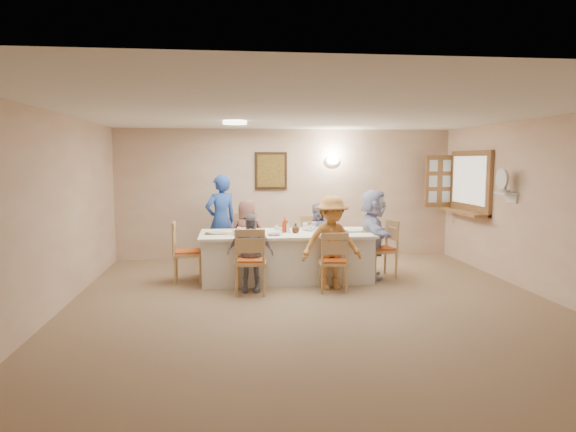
{
  "coord_description": "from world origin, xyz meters",
  "views": [
    {
      "loc": [
        -1.07,
        -6.4,
        1.91
      ],
      "look_at": [
        -0.2,
        1.4,
        1.05
      ],
      "focal_mm": 32.0,
      "sensor_mm": 36.0,
      "label": 1
    }
  ],
  "objects": [
    {
      "name": "diner_back_left",
      "position": [
        -0.8,
        2.31,
        0.62
      ],
      "size": [
        0.72,
        0.56,
        1.25
      ],
      "primitive_type": "imported",
      "rotation": [
        0.0,
        0.0,
        3.28
      ],
      "color": "brown",
      "rests_on": "ground"
    },
    {
      "name": "napkin_re",
      "position": [
        1.1,
        1.58,
        0.77
      ],
      "size": [
        0.13,
        0.13,
        0.01
      ],
      "primitive_type": "cube",
      "color": "gold",
      "rests_on": "dining_table"
    },
    {
      "name": "bowl_a",
      "position": [
        -0.42,
        1.37,
        0.79
      ],
      "size": [
        0.29,
        0.29,
        0.06
      ],
      "primitive_type": "imported",
      "rotation": [
        0.0,
        0.0,
        0.12
      ],
      "color": "white",
      "rests_on": "dining_table"
    },
    {
      "name": "room_walls",
      "position": [
        0.0,
        0.0,
        1.51
      ],
      "size": [
        7.0,
        7.0,
        7.0
      ],
      "color": "tan",
      "rests_on": "ground"
    },
    {
      "name": "placemat_fr",
      "position": [
        0.4,
        1.21,
        0.76
      ],
      "size": [
        0.36,
        0.27,
        0.01
      ],
      "primitive_type": "cube",
      "color": "#472B19",
      "rests_on": "dining_table"
    },
    {
      "name": "diner_front_right",
      "position": [
        0.4,
        0.95,
        0.7
      ],
      "size": [
        0.98,
        0.66,
        1.39
      ],
      "primitive_type": "imported",
      "rotation": [
        0.0,
        0.0,
        0.08
      ],
      "color": "#CC8840",
      "rests_on": "ground"
    },
    {
      "name": "ceiling_light",
      "position": [
        -1.0,
        1.5,
        2.47
      ],
      "size": [
        0.36,
        0.36,
        0.05
      ],
      "primitive_type": "cylinder",
      "color": "white",
      "rests_on": "room_walls"
    },
    {
      "name": "bowl_b",
      "position": [
        0.19,
        1.84,
        0.79
      ],
      "size": [
        0.35,
        0.35,
        0.06
      ],
      "primitive_type": "imported",
      "rotation": [
        0.0,
        0.0,
        0.43
      ],
      "color": "white",
      "rests_on": "dining_table"
    },
    {
      "name": "caregiver",
      "position": [
        -1.25,
        2.78,
        0.83
      ],
      "size": [
        0.94,
        0.9,
        1.65
      ],
      "primitive_type": "imported",
      "rotation": [
        0.0,
        0.0,
        3.64
      ],
      "color": "#2649A8",
      "rests_on": "ground"
    },
    {
      "name": "plate_fr",
      "position": [
        0.4,
        1.21,
        0.77
      ],
      "size": [
        0.24,
        0.24,
        0.02
      ],
      "primitive_type": "cylinder",
      "color": "white",
      "rests_on": "dining_table"
    },
    {
      "name": "placemat_bl",
      "position": [
        -0.8,
        2.05,
        0.76
      ],
      "size": [
        0.35,
        0.26,
        0.01
      ],
      "primitive_type": "cube",
      "color": "#472B19",
      "rests_on": "dining_table"
    },
    {
      "name": "chair_left_end",
      "position": [
        -1.75,
        1.63,
        0.48
      ],
      "size": [
        0.48,
        0.48,
        0.96
      ],
      "primitive_type": null,
      "rotation": [
        0.0,
        0.0,
        1.61
      ],
      "color": "tan",
      "rests_on": "ground"
    },
    {
      "name": "dining_table",
      "position": [
        -0.2,
        1.63,
        0.38
      ],
      "size": [
        2.72,
        1.15,
        0.76
      ],
      "primitive_type": "cube",
      "color": "white",
      "rests_on": "ground"
    },
    {
      "name": "napkin_br",
      "position": [
        0.58,
        2.0,
        0.77
      ],
      "size": [
        0.14,
        0.14,
        0.01
      ],
      "primitive_type": "cube",
      "color": "gold",
      "rests_on": "dining_table"
    },
    {
      "name": "condiment_ketchup",
      "position": [
        -0.22,
        1.65,
        0.88
      ],
      "size": [
        0.1,
        0.1,
        0.25
      ],
      "primitive_type": "imported",
      "rotation": [
        0.0,
        0.0,
        0.0
      ],
      "color": "#BB3210",
      "rests_on": "dining_table"
    },
    {
      "name": "wall_sconce",
      "position": [
        0.9,
        3.44,
        1.9
      ],
      "size": [
        0.26,
        0.09,
        0.18
      ],
      "primitive_type": "ellipsoid",
      "color": "white",
      "rests_on": "room_walls"
    },
    {
      "name": "hatch_sill",
      "position": [
        3.09,
        2.4,
        0.97
      ],
      "size": [
        0.3,
        1.5,
        0.05
      ],
      "primitive_type": "cube",
      "color": "brown",
      "rests_on": "room_walls"
    },
    {
      "name": "teacup_a",
      "position": [
        -1.01,
        1.35,
        0.8
      ],
      "size": [
        0.16,
        0.16,
        0.09
      ],
      "primitive_type": "imported",
      "rotation": [
        0.0,
        0.0,
        -0.23
      ],
      "color": "white",
      "rests_on": "dining_table"
    },
    {
      "name": "plate_bl",
      "position": [
        -0.8,
        2.05,
        0.77
      ],
      "size": [
        0.26,
        0.26,
        0.02
      ],
      "primitive_type": "cylinder",
      "color": "white",
      "rests_on": "dining_table"
    },
    {
      "name": "wall_picture",
      "position": [
        -0.3,
        3.46,
        1.7
      ],
      "size": [
        0.62,
        0.05,
        0.72
      ],
      "color": "black",
      "rests_on": "room_walls"
    },
    {
      "name": "diner_back_right",
      "position": [
        0.4,
        2.31,
        0.59
      ],
      "size": [
        0.58,
        0.46,
        1.18
      ],
      "primitive_type": "imported",
      "rotation": [
        0.0,
        0.0,
        3.16
      ],
      "color": "#8988AA",
      "rests_on": "ground"
    },
    {
      "name": "plate_fl",
      "position": [
        -0.8,
        1.21,
        0.77
      ],
      "size": [
        0.24,
        0.24,
        0.02
      ],
      "primitive_type": "cylinder",
      "color": "white",
      "rests_on": "dining_table"
    },
    {
      "name": "desk_fan",
      "position": [
        3.1,
        1.05,
        1.55
      ],
      "size": [
        0.3,
        0.3,
        0.28
      ],
      "primitive_type": null,
      "color": "#A5A5A8",
      "rests_on": "fan_shelf"
    },
    {
      "name": "placemat_fl",
      "position": [
        -0.8,
        1.21,
        0.76
      ],
      "size": [
        0.36,
        0.27,
        0.01
      ],
      "primitive_type": "cube",
      "color": "#472B19",
      "rests_on": "dining_table"
    },
    {
      "name": "placemat_br",
      "position": [
        0.4,
        2.05,
        0.76
      ],
      "size": [
        0.33,
        0.25,
        0.01
      ],
      "primitive_type": "cube",
      "color": "#472B19",
      "rests_on": "dining_table"
    },
    {
      "name": "chair_front_left",
      "position": [
        -0.8,
        0.83,
        0.48
      ],
      "size": [
        0.5,
        0.5,
        0.97
      ],
      "primitive_type": null,
      "rotation": [
        0.0,
        0.0,
        3.07
      ],
      "color": "tan",
      "rests_on": "ground"
    },
    {
      "name": "plate_br",
      "position": [
        0.4,
        2.05,
        0.77
      ],
      "size": [
        0.25,
        0.25,
        0.02
      ],
      "primitive_type": "cylinder",
      "color": "white",
      "rests_on": "dining_table"
    },
    {
      "name": "chair_front_right",
      "position": [
        0.4,
        0.83,
        0.45
      ],
      "size": [
        0.46,
        0.46,
        0.89
      ],
      "primitive_type": null,
      "rotation": [
        0.0,
        0.0,
        3.06
      ],
      "color": "tan",
      "rests_on": "ground"
    },
    {
      "name": "diner_front_left",
      "position": [
        -0.8,
        0.95,
        0.57
      ],
      "size": [
        0.71,
        0.39,
        1.14
      ],
      "primitive_type": "imported",
      "rotation": [
        0.0,
        0.0,
        -0.08
      ],
      "color": "gray",
      "rests_on": "ground"
    },
    {
      "name": "napkin_fl",
      "position": [
        -0.62,
        1.16,
        0.77
      ],
      "size": [
        0.14,
        0.14,
        0.01
      ],
      "primitive_type": "cube",
      "color": "gold",
      "rests_on": "dining_table"
    },
    {
      "name": "chair_right_end",
      "position": [
        1.35,
        1.63,
        0.47
      ],
      "size": [
        0.53,
        0.53,
        0.94
      ],
      "primitive_type": null,
      "rotation": [
        0.0,
        0.0,
        -1.38
      ],
      "color": "tan",
      "rests_on": "ground"
    },
    {
      "name": "condiment_malt",
      "position": [
        -0.06,
        1.56,
        0.84
      ],
      "size": [
        0.17,
        0.17,
        0.16
      ],
      "primitive_type": "imported",
      "rotation": [
        0.0,
        0.0,
        0.22
      ],
      "color": "#412411",
      "rests_on": "dining_table"
    },
    {
      "name": "placemat_re",
      "position": [
        0.92,
        1.63,
        0.76
      ],
      "size": [
        0.37,
        0.28,
        0.01
      ],
      "primitive_type": "cube",
      "color": "#472B19",
      "rests_on": "dining_table"
    },
    {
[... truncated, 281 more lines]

